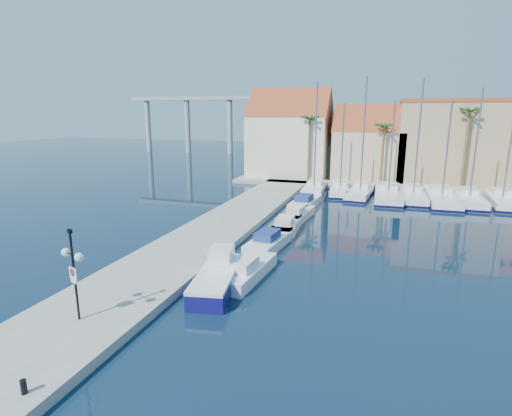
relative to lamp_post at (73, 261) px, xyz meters
The scene contains 26 objects.
ground 9.49m from the lamp_post, ahead, with size 260.00×260.00×0.00m, color black.
quay_west 14.74m from the lamp_post, 90.76° to the left, with size 6.00×77.00×0.50m, color gray.
shore_north 52.48m from the lamp_post, 68.96° to the left, with size 54.00×16.00×0.50m, color gray.
lamp_post is the anchor object (origin of this frame).
bollard 5.82m from the lamp_post, 68.30° to the right, with size 0.21×0.21×0.53m, color black.
fishing_boat 8.17m from the lamp_post, 55.13° to the left, with size 3.07×6.37×2.14m.
motorboat_west_0 10.28m from the lamp_post, 55.74° to the left, with size 2.34×5.95×1.40m.
motorboat_west_1 15.66m from the lamp_post, 70.10° to the left, with size 2.60×6.41×1.40m.
motorboat_west_2 19.92m from the lamp_post, 74.03° to the left, with size 2.15×6.06×1.40m.
motorboat_west_3 24.06m from the lamp_post, 76.68° to the left, with size 2.45×6.14×1.40m.
motorboat_west_4 29.63m from the lamp_post, 79.97° to the left, with size 2.68×7.07×1.40m.
sailboat_0 37.67m from the lamp_post, 82.81° to the left, with size 3.12×9.63×13.91m.
sailboat_1 38.45m from the lamp_post, 77.94° to the left, with size 2.59×8.43×11.34m.
sailboat_2 38.48m from the lamp_post, 73.97° to the left, with size 3.39×9.85×14.27m.
sailboat_3 39.33m from the lamp_post, 69.33° to the left, with size 3.33×11.83×11.54m.
sailboat_4 40.44m from the lamp_post, 65.58° to the left, with size 2.90×10.31×13.88m.
sailboat_5 41.61m from the lamp_post, 61.55° to the left, with size 3.22×11.95×11.41m.
sailboat_6 43.10m from the lamp_post, 58.17° to the left, with size 2.89×10.21×12.76m.
sailboat_7 45.22m from the lamp_post, 54.73° to the left, with size 3.26×10.22×12.50m.
building_0 48.01m from the lamp_post, 91.43° to the left, with size 12.30×9.00×13.50m.
building_1 49.13m from the lamp_post, 77.28° to the left, with size 10.30×8.00×11.00m.
building_2 53.61m from the lamp_post, 65.96° to the left, with size 14.20×10.20×11.50m.
palm_0 43.35m from the lamp_post, 86.25° to the left, with size 2.60×2.60×10.15m.
palm_1 45.01m from the lamp_post, 73.37° to the left, with size 2.60×2.60×9.15m.
palm_2 49.02m from the lamp_post, 62.00° to the left, with size 2.60×2.60×11.15m.
viaduct 88.51m from the lamp_post, 110.06° to the left, with size 48.00×2.20×14.45m.
Camera 1 is at (4.48, -14.64, 9.96)m, focal length 28.00 mm.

